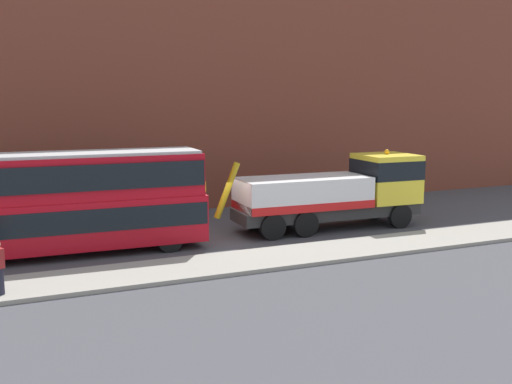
% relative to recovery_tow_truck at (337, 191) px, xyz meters
% --- Properties ---
extents(ground_plane, '(120.00, 120.00, 0.00)m').
position_rel_recovery_tow_truck_xyz_m(ground_plane, '(-5.92, 0.23, -1.76)').
color(ground_plane, '#424247').
extents(near_kerb, '(60.00, 2.80, 0.15)m').
position_rel_recovery_tow_truck_xyz_m(near_kerb, '(-5.92, -3.97, -1.68)').
color(near_kerb, gray).
rests_on(near_kerb, ground_plane).
extents(building_facade, '(60.00, 1.50, 16.00)m').
position_rel_recovery_tow_truck_xyz_m(building_facade, '(-5.92, 7.73, 6.31)').
color(building_facade, brown).
rests_on(building_facade, ground_plane).
extents(recovery_tow_truck, '(10.18, 2.94, 3.67)m').
position_rel_recovery_tow_truck_xyz_m(recovery_tow_truck, '(0.00, 0.00, 0.00)').
color(recovery_tow_truck, '#2D2D2D').
rests_on(recovery_tow_truck, ground_plane).
extents(double_decker_bus, '(11.11, 2.92, 4.06)m').
position_rel_recovery_tow_truck_xyz_m(double_decker_bus, '(-12.35, 0.02, 0.47)').
color(double_decker_bus, '#B70C19').
rests_on(double_decker_bus, ground_plane).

